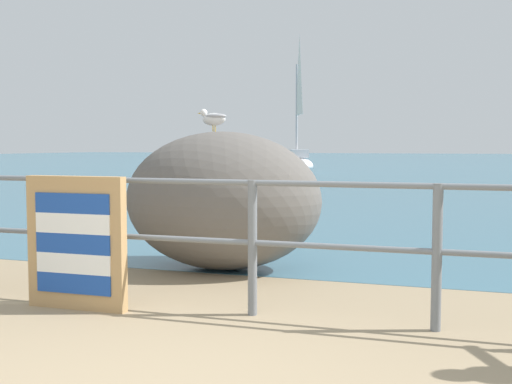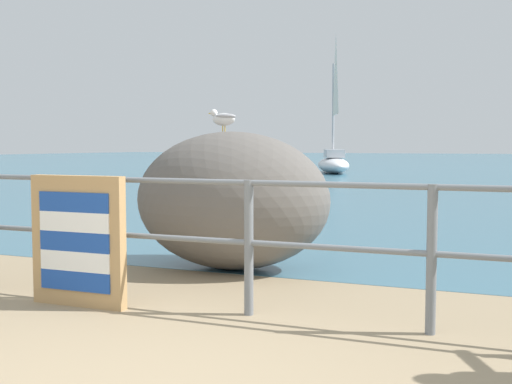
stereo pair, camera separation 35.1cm
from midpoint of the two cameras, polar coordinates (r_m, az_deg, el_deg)
ground_plane at (r=22.73m, az=13.93°, el=0.72°), size 120.00×120.00×0.10m
sea_surface at (r=50.90m, az=16.33°, el=2.59°), size 120.00×90.00×0.01m
promenade_railing at (r=4.84m, az=-2.40°, el=-3.50°), size 8.07×0.07×1.02m
folded_deckchair_stack at (r=5.28m, az=-17.42°, el=-4.31°), size 0.84×0.10×1.04m
breakwater_boulder_main at (r=6.66m, az=-4.50°, el=-0.76°), size 2.07×1.49×1.42m
seagull at (r=6.70m, az=-5.26°, el=6.52°), size 0.34×0.15×0.23m
sailboat at (r=29.30m, az=3.32°, el=3.07°), size 2.87×4.56×6.16m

